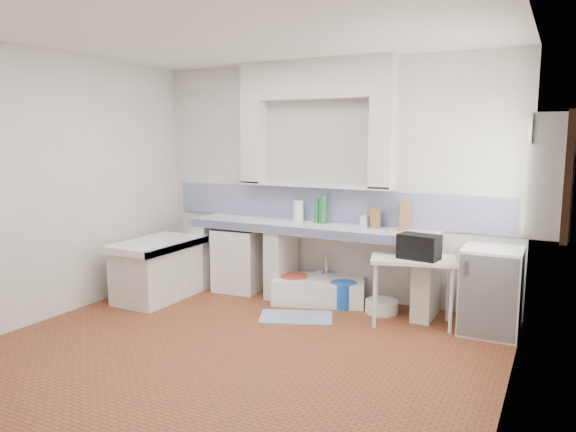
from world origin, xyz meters
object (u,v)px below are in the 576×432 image
at_px(sink, 319,291).
at_px(side_table, 412,291).
at_px(stove, 240,259).
at_px(fridge, 491,291).

relative_size(sink, side_table, 1.25).
relative_size(stove, side_table, 0.93).
distance_m(stove, sink, 1.13).
bearing_deg(stove, side_table, -11.83).
bearing_deg(fridge, side_table, -171.80).
distance_m(stove, side_table, 2.27).
xyz_separation_m(stove, side_table, (2.26, -0.27, -0.04)).
relative_size(stove, sink, 0.74).
distance_m(stove, fridge, 3.01).
xyz_separation_m(sink, fridge, (1.91, -0.15, 0.30)).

